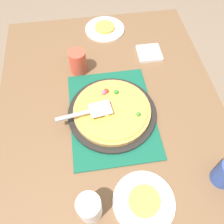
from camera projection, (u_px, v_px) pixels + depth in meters
ground_plane at (112, 172)px, 1.66m from camera, size 8.00×8.00×0.00m
dining_table at (112, 127)px, 1.12m from camera, size 1.40×1.00×0.75m
placemat at (112, 114)px, 1.03m from camera, size 0.48×0.36×0.01m
pizza_pan at (112, 113)px, 1.02m from camera, size 0.38×0.38×0.01m
pizza at (112, 110)px, 1.00m from camera, size 0.33×0.33×0.04m
plate_near_left at (105, 29)px, 1.34m from camera, size 0.22×0.22×0.01m
plate_far_right at (144, 202)px, 0.83m from camera, size 0.22×0.22×0.01m
served_slice_left at (105, 27)px, 1.33m from camera, size 0.11×0.11×0.02m
served_slice_right at (144, 201)px, 0.82m from camera, size 0.11×0.11×0.02m
cup_far at (90, 208)px, 0.77m from camera, size 0.08×0.08×0.12m
cup_corner at (78, 62)px, 1.12m from camera, size 0.08×0.08×0.12m
pizza_server at (89, 112)px, 0.96m from camera, size 0.08×0.23×0.01m
napkin_stack at (149, 53)px, 1.23m from camera, size 0.12×0.12×0.02m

